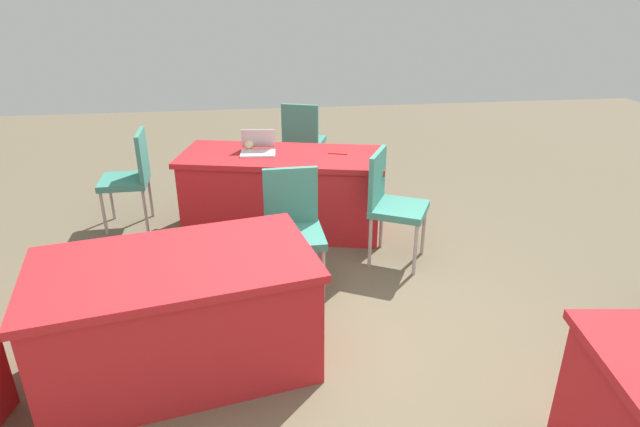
% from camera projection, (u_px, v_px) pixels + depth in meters
% --- Properties ---
extents(ground_plane, '(14.40, 14.40, 0.00)m').
position_uv_depth(ground_plane, '(335.00, 345.00, 3.55)').
color(ground_plane, brown).
extents(table_foreground, '(2.02, 1.19, 0.75)m').
position_uv_depth(table_foreground, '(283.00, 192.00, 5.09)').
color(table_foreground, '#AD1E23').
rests_on(table_foreground, ground).
extents(table_mid_right, '(1.77, 1.20, 0.75)m').
position_uv_depth(table_mid_right, '(179.00, 315.00, 3.22)').
color(table_mid_right, '#AD1E23').
rests_on(table_mid_right, ground).
extents(chair_tucked_left, '(0.59, 0.59, 0.96)m').
position_uv_depth(chair_tucked_left, '(391.00, 200.00, 4.44)').
color(chair_tucked_left, '#9E9993').
rests_on(chair_tucked_left, ground).
extents(chair_tucked_right, '(0.56, 0.56, 0.98)m').
position_uv_depth(chair_tucked_right, '(303.00, 137.00, 6.14)').
color(chair_tucked_right, '#9E9993').
rests_on(chair_tucked_right, ground).
extents(chair_aisle, '(0.45, 0.45, 0.94)m').
position_uv_depth(chair_aisle, '(293.00, 224.00, 4.05)').
color(chair_aisle, '#9E9993').
rests_on(chair_aisle, ground).
extents(chair_by_pillar, '(0.45, 0.45, 0.94)m').
position_uv_depth(chair_by_pillar, '(131.00, 174.00, 5.08)').
color(chair_by_pillar, '#9E9993').
rests_on(chair_by_pillar, ground).
extents(laptop_silver, '(0.34, 0.31, 0.21)m').
position_uv_depth(laptop_silver, '(258.00, 149.00, 4.96)').
color(laptop_silver, silver).
rests_on(laptop_silver, table_foreground).
extents(yarn_ball, '(0.09, 0.09, 0.09)m').
position_uv_depth(yarn_ball, '(249.00, 145.00, 5.05)').
color(yarn_ball, beige).
rests_on(yarn_ball, table_foreground).
extents(scissors_red, '(0.18, 0.09, 0.01)m').
position_uv_depth(scissors_red, '(338.00, 153.00, 4.95)').
color(scissors_red, red).
rests_on(scissors_red, table_foreground).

